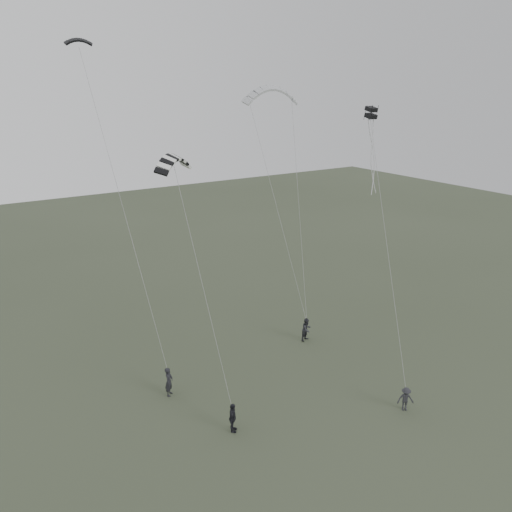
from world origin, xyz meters
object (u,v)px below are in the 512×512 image
flyer_center (233,418)px  kite_box (371,113)px  flyer_left (169,382)px  flyer_far (406,399)px  kite_pale_large (271,88)px  flyer_right (307,329)px  kite_dark_small (78,40)px  kite_striped (173,157)px

flyer_center → kite_box: 21.28m
flyer_left → flyer_far: 14.20m
kite_pale_large → kite_box: size_ratio=6.19×
flyer_right → kite_dark_small: (-13.16, 5.40, 19.76)m
flyer_far → kite_striped: (-9.71, 9.54, 13.66)m
flyer_center → kite_striped: (-0.22, 5.72, 13.54)m
flyer_right → kite_box: size_ratio=2.50×
flyer_right → kite_pale_large: (1.50, 7.20, 17.15)m
flyer_left → kite_dark_small: (-1.65, 6.42, 19.70)m
flyer_left → kite_pale_large: size_ratio=0.43×
flyer_center → kite_dark_small: 23.11m
flyer_far → kite_striped: size_ratio=0.50×
kite_box → flyer_left: bearing=178.5°
flyer_right → kite_box: (3.71, -1.37, 15.59)m
kite_striped → kite_box: kite_box is taller
flyer_right → flyer_center: size_ratio=1.02×
kite_box → kite_pale_large: bearing=104.3°
flyer_left → flyer_center: size_ratio=1.08×
flyer_right → kite_pale_large: 18.66m
flyer_left → kite_box: kite_box is taller
flyer_far → kite_dark_small: bearing=160.9°
kite_dark_small → kite_pale_large: kite_dark_small is taller
kite_pale_large → flyer_far: bearing=-82.4°
flyer_far → kite_pale_large: size_ratio=0.34×
flyer_left → flyer_center: bearing=-122.7°
flyer_left → kite_dark_small: size_ratio=1.24×
flyer_right → flyer_far: bearing=-107.6°
kite_dark_small → kite_pale_large: 15.00m
flyer_right → kite_striped: 16.94m
flyer_far → kite_striped: kite_striped is taller
flyer_right → flyer_center: (-9.96, -6.12, -0.02)m
flyer_center → kite_dark_small: kite_dark_small is taller
flyer_far → kite_box: kite_box is taller
flyer_left → kite_pale_large: bearing=-17.3°
flyer_far → flyer_left: bearing=172.3°
kite_pale_large → kite_striped: kite_pale_large is taller
flyer_right → kite_box: kite_box is taller
flyer_far → flyer_right: bearing=118.6°
kite_dark_small → kite_pale_large: size_ratio=0.35×
flyer_center → kite_box: (13.67, 4.75, 15.61)m
flyer_center → kite_pale_large: (11.46, 13.32, 17.16)m
kite_striped → flyer_right: bearing=-34.3°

